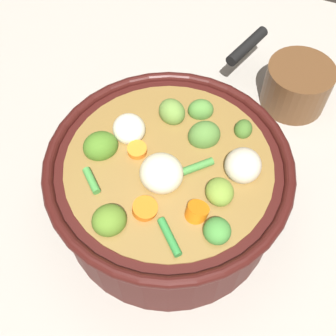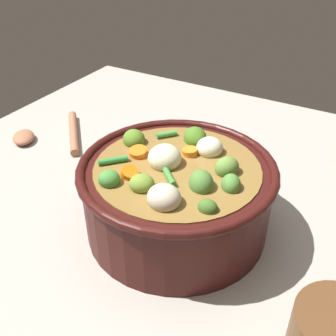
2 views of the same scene
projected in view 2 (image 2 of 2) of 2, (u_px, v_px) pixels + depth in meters
ground_plane at (176, 226)px, 0.65m from camera, size 1.10×1.10×0.00m
cooking_pot at (177, 195)px, 0.62m from camera, size 0.30×0.30×0.14m
wooden_spoon at (49, 135)px, 0.89m from camera, size 0.18×0.18×0.02m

